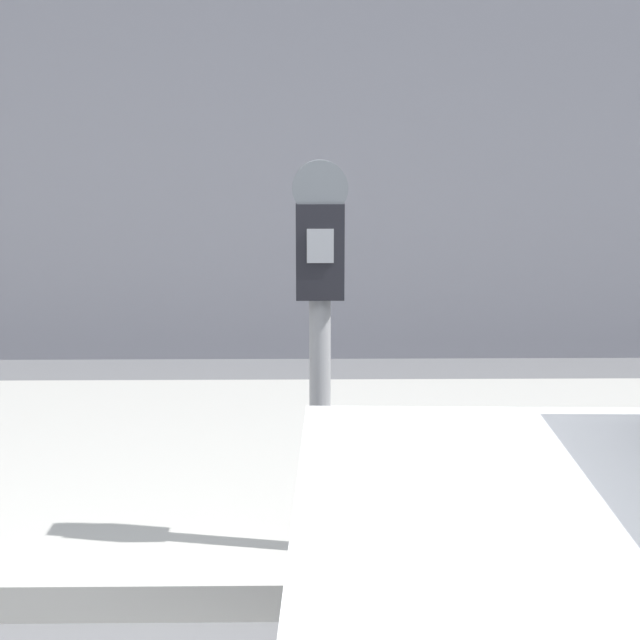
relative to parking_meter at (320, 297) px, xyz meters
The scene contains 3 objects.
sidewalk 1.54m from the parking_meter, 97.54° to the left, with size 24.00×2.80×0.14m.
building_facade 3.97m from the parking_meter, 92.21° to the left, with size 24.00×0.30×4.51m.
parking_meter is the anchor object (origin of this frame).
Camera 1 is at (0.10, -2.11, 1.68)m, focal length 50.00 mm.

